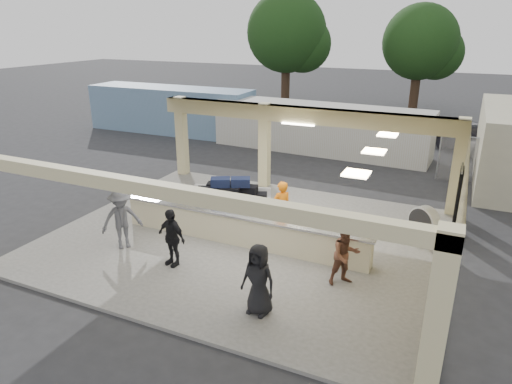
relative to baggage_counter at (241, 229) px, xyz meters
The scene contains 15 objects.
ground 0.77m from the baggage_counter, 90.00° to the left, with size 120.00×120.00×0.00m, color #262629.
pavilion 1.41m from the baggage_counter, 79.65° to the left, with size 12.01×10.00×3.55m.
baggage_counter is the anchor object (origin of this frame).
luggage_cart 1.70m from the baggage_counter, 132.96° to the left, with size 3.09×2.38×1.60m.
drum_fan 5.70m from the baggage_counter, 26.95° to the left, with size 1.00×0.86×1.11m.
baggage_handler 1.45m from the baggage_counter, 48.82° to the left, with size 0.67×0.36×1.82m, color orange.
passenger_a 3.63m from the baggage_counter, 15.61° to the right, with size 0.80×0.35×1.64m, color brown.
passenger_b 2.32m from the baggage_counter, 120.36° to the right, with size 0.98×0.36×1.68m, color black.
passenger_c 3.58m from the baggage_counter, 150.98° to the right, with size 1.20×0.42×1.86m, color #505156.
passenger_d 3.67m from the baggage_counter, 57.16° to the right, with size 0.85×0.35×1.75m, color black.
car_dark 16.05m from the baggage_counter, 66.58° to the left, with size 1.56×4.42×1.47m, color black.
container_white 11.87m from the baggage_counter, 95.71° to the left, with size 11.56×2.31×2.51m, color beige.
container_blue 16.80m from the baggage_counter, 131.61° to the left, with size 10.70×2.57×2.78m, color #677FA5.
tree_left 26.31m from the baggage_counter, 107.30° to the left, with size 6.60×6.30×9.00m.
tree_mid 27.11m from the baggage_counter, 85.03° to the left, with size 6.00×5.60×8.00m.
Camera 1 is at (5.71, -11.88, 6.50)m, focal length 32.00 mm.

